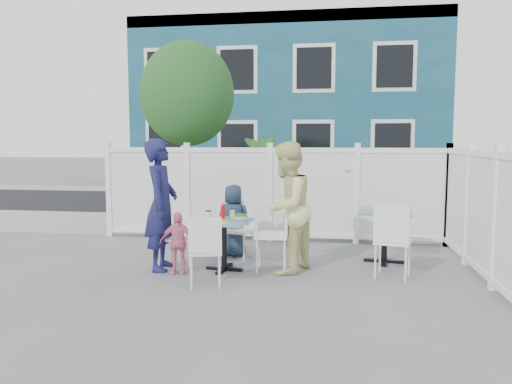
# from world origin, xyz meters

# --- Properties ---
(ground) EXTENTS (80.00, 80.00, 0.00)m
(ground) POSITION_xyz_m (0.00, 0.00, 0.00)
(ground) COLOR slate
(near_sidewalk) EXTENTS (24.00, 2.60, 0.01)m
(near_sidewalk) POSITION_xyz_m (0.00, 3.80, 0.01)
(near_sidewalk) COLOR gray
(near_sidewalk) RESTS_ON ground
(street) EXTENTS (24.00, 5.00, 0.01)m
(street) POSITION_xyz_m (0.00, 7.50, 0.00)
(street) COLOR black
(street) RESTS_ON ground
(far_sidewalk) EXTENTS (24.00, 1.60, 0.01)m
(far_sidewalk) POSITION_xyz_m (0.00, 10.60, 0.01)
(far_sidewalk) COLOR gray
(far_sidewalk) RESTS_ON ground
(building) EXTENTS (11.00, 6.00, 6.00)m
(building) POSITION_xyz_m (-0.50, 14.00, 3.00)
(building) COLOR navy
(building) RESTS_ON ground
(fence_back) EXTENTS (5.86, 0.08, 1.60)m
(fence_back) POSITION_xyz_m (0.10, 2.40, 0.78)
(fence_back) COLOR white
(fence_back) RESTS_ON ground
(fence_right) EXTENTS (0.08, 3.66, 1.60)m
(fence_right) POSITION_xyz_m (3.00, 0.60, 0.78)
(fence_right) COLOR white
(fence_right) RESTS_ON ground
(tree) EXTENTS (1.80, 1.62, 3.59)m
(tree) POSITION_xyz_m (-1.60, 3.30, 2.59)
(tree) COLOR #382316
(tree) RESTS_ON ground
(utility_cabinet) EXTENTS (0.78, 0.58, 1.39)m
(utility_cabinet) POSITION_xyz_m (-3.08, 4.00, 0.70)
(utility_cabinet) COLOR gold
(utility_cabinet) RESTS_ON ground
(potted_shrub_a) EXTENTS (1.07, 1.07, 1.80)m
(potted_shrub_a) POSITION_xyz_m (-0.15, 3.10, 0.90)
(potted_shrub_a) COLOR #15441D
(potted_shrub_a) RESTS_ON ground
(potted_shrub_b) EXTENTS (1.30, 1.47, 1.53)m
(potted_shrub_b) POSITION_xyz_m (1.62, 3.00, 0.77)
(potted_shrub_b) COLOR #15441D
(potted_shrub_b) RESTS_ON ground
(main_table) EXTENTS (0.72, 0.72, 0.67)m
(main_table) POSITION_xyz_m (-0.26, 0.39, 0.52)
(main_table) COLOR slate
(main_table) RESTS_ON ground
(spare_table) EXTENTS (0.79, 0.79, 0.75)m
(spare_table) POSITION_xyz_m (1.89, 1.15, 0.58)
(spare_table) COLOR slate
(spare_table) RESTS_ON ground
(chair_left) EXTENTS (0.49, 0.50, 0.86)m
(chair_left) POSITION_xyz_m (-1.05, 0.43, 0.50)
(chair_left) COLOR white
(chair_left) RESTS_ON ground
(chair_right) EXTENTS (0.45, 0.46, 0.98)m
(chair_right) POSITION_xyz_m (0.45, 0.47, 0.57)
(chair_right) COLOR white
(chair_right) RESTS_ON ground
(chair_back) EXTENTS (0.46, 0.45, 0.84)m
(chair_back) POSITION_xyz_m (-0.18, 1.15, 0.49)
(chair_back) COLOR white
(chair_back) RESTS_ON ground
(chair_near) EXTENTS (0.46, 0.45, 0.84)m
(chair_near) POSITION_xyz_m (-0.32, -0.39, 0.49)
(chair_near) COLOR white
(chair_near) RESTS_ON ground
(chair_spare) EXTENTS (0.52, 0.51, 0.94)m
(chair_spare) POSITION_xyz_m (1.89, 0.31, 0.55)
(chair_spare) COLOR white
(chair_spare) RESTS_ON ground
(man) EXTENTS (0.48, 0.68, 1.75)m
(man) POSITION_xyz_m (-1.10, 0.32, 0.87)
(man) COLOR #181A49
(man) RESTS_ON ground
(woman) EXTENTS (0.91, 1.01, 1.71)m
(woman) POSITION_xyz_m (0.56, 0.44, 0.85)
(woman) COLOR #D4D744
(woman) RESTS_ON ground
(boy) EXTENTS (0.56, 0.40, 1.08)m
(boy) POSITION_xyz_m (-0.30, 1.22, 0.54)
(boy) COLOR #202F47
(boy) RESTS_ON ground
(toddler) EXTENTS (0.49, 0.25, 0.81)m
(toddler) POSITION_xyz_m (-0.83, 0.15, 0.40)
(toddler) COLOR pink
(toddler) RESTS_ON ground
(plate_main) EXTENTS (0.23, 0.23, 0.01)m
(plate_main) POSITION_xyz_m (-0.28, 0.21, 0.68)
(plate_main) COLOR white
(plate_main) RESTS_ON main_table
(plate_side) EXTENTS (0.22, 0.22, 0.01)m
(plate_side) POSITION_xyz_m (-0.42, 0.48, 0.68)
(plate_side) COLOR white
(plate_side) RESTS_ON main_table
(salad_bowl) EXTENTS (0.26, 0.26, 0.06)m
(salad_bowl) POSITION_xyz_m (-0.05, 0.42, 0.71)
(salad_bowl) COLOR white
(salad_bowl) RESTS_ON main_table
(coffee_cup_a) EXTENTS (0.08, 0.08, 0.12)m
(coffee_cup_a) POSITION_xyz_m (-0.46, 0.35, 0.73)
(coffee_cup_a) COLOR beige
(coffee_cup_a) RESTS_ON main_table
(coffee_cup_b) EXTENTS (0.08, 0.08, 0.11)m
(coffee_cup_b) POSITION_xyz_m (-0.20, 0.62, 0.73)
(coffee_cup_b) COLOR beige
(coffee_cup_b) RESTS_ON main_table
(ketchup_bottle) EXTENTS (0.06, 0.06, 0.18)m
(ketchup_bottle) POSITION_xyz_m (-0.30, 0.47, 0.77)
(ketchup_bottle) COLOR red
(ketchup_bottle) RESTS_ON main_table
(salt_shaker) EXTENTS (0.03, 0.03, 0.07)m
(salt_shaker) POSITION_xyz_m (-0.33, 0.62, 0.71)
(salt_shaker) COLOR white
(salt_shaker) RESTS_ON main_table
(pepper_shaker) EXTENTS (0.03, 0.03, 0.07)m
(pepper_shaker) POSITION_xyz_m (-0.32, 0.62, 0.71)
(pepper_shaker) COLOR black
(pepper_shaker) RESTS_ON main_table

